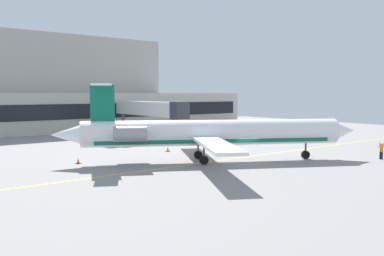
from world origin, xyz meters
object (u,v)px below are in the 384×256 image
Objects in this scene: baggage_tug at (225,136)px; marshaller at (381,151)px; regional_jet at (209,133)px; pushback_tractor at (121,139)px; fuel_tank at (161,128)px.

baggage_tug is 2.02× the size of marshaller.
regional_jet reaches higher than baggage_tug.
baggage_tug is at bearing -22.34° from pushback_tractor.
regional_jet is 17.14m from baggage_tug.
fuel_tank is (-1.69, 14.25, 0.35)m from baggage_tug.
pushback_tractor is at bearing 94.11° from regional_jet.
pushback_tractor reaches higher than marshaller.
marshaller is (16.86, -27.40, -0.01)m from pushback_tractor.
baggage_tug is 15.00m from pushback_tractor.
regional_jet is at bearing -113.15° from fuel_tank.
regional_jet is 18.84m from marshaller.
regional_jet is 4.23× the size of fuel_tank.
baggage_tug is (12.65, 11.38, -2.07)m from regional_jet.
marshaller is at bearing -33.42° from regional_jet.
pushback_tractor is at bearing 157.66° from baggage_tug.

